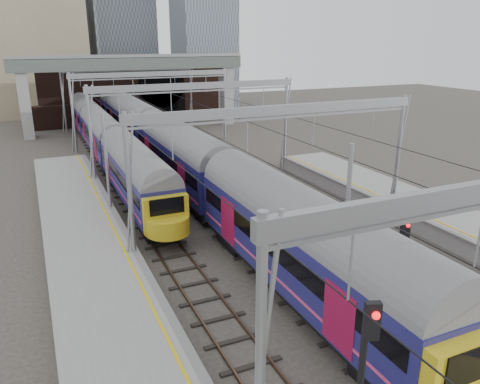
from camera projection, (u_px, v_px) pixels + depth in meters
name	position (u px, v px, depth m)	size (l,w,h in m)	color
ground	(369.00, 314.00, 19.85)	(160.00, 160.00, 0.00)	#38332D
platform_left	(114.00, 329.00, 17.90)	(4.32, 55.00, 1.12)	gray
tracks	(231.00, 205.00, 32.85)	(14.40, 80.00, 0.22)	#4C3828
overhead_line	(198.00, 100.00, 36.42)	(16.80, 80.00, 8.00)	gray
retaining_wall	(135.00, 90.00, 64.06)	(28.00, 2.75, 9.00)	black
overbridge	(132.00, 71.00, 57.45)	(28.00, 3.00, 9.25)	gray
city_skyline	(113.00, 0.00, 76.66)	(37.50, 27.50, 60.00)	tan
train_main	(153.00, 136.00, 42.97)	(3.04, 70.13, 5.14)	black
train_second	(103.00, 135.00, 44.52)	(2.58, 44.74, 4.51)	black
signal_near_left	(363.00, 374.00, 11.40)	(0.42, 0.49, 5.42)	black
signal_near_centre	(400.00, 258.00, 18.26)	(0.36, 0.46, 4.68)	black
equip_cover_a	(431.00, 302.00, 20.70)	(0.97, 0.68, 0.11)	#1751B0
equip_cover_b	(365.00, 283.00, 22.30)	(0.84, 0.59, 0.10)	#1751B0
equip_cover_c	(407.00, 270.00, 23.51)	(0.85, 0.60, 0.10)	#1751B0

